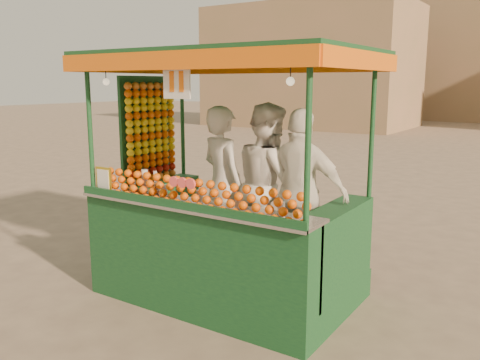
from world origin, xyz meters
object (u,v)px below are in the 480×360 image
Objects in this scene: juice_cart at (217,221)px; vendor_right at (301,193)px; vendor_left at (223,184)px; vendor_middle at (269,185)px.

vendor_right is (0.75, 0.36, 0.31)m from juice_cart.
juice_cart is 0.47m from vendor_left.
vendor_right is at bearing -155.19° from vendor_left.
vendor_middle is at bearing 52.30° from juice_cart.
juice_cart is at bearing 23.01° from vendor_right.
vendor_middle is (0.34, 0.45, 0.33)m from juice_cart.
vendor_right is at bearing -143.99° from vendor_middle.
vendor_left is at bearing 61.91° from vendor_middle.
vendor_left is 0.51m from vendor_middle.
vendor_middle is 0.41m from vendor_right.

